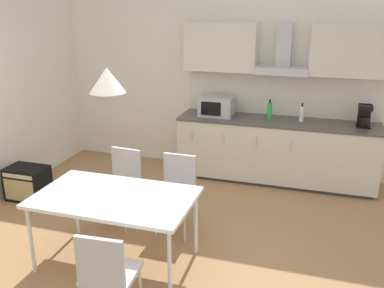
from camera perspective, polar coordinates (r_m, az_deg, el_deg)
ground_plane at (r=4.59m, az=-5.44°, el=-14.70°), size 7.27×8.11×0.02m
wall_back at (r=6.55m, az=3.52°, el=9.24°), size 5.81×0.10×2.89m
kitchen_counter at (r=6.27m, az=11.08°, el=-0.85°), size 2.80×0.69×0.91m
backsplash_tile at (r=6.38m, az=11.83°, el=6.33°), size 2.78×0.02×0.58m
upper_wall_cabinets at (r=6.12m, az=12.09°, el=12.21°), size 2.78×0.40×0.68m
microwave at (r=6.25m, az=3.29°, el=5.05°), size 0.48×0.35×0.28m
coffee_maker at (r=6.13m, az=21.99°, el=3.52°), size 0.18×0.19×0.30m
bottle_green at (r=6.15m, az=10.29°, el=4.39°), size 0.07×0.07×0.29m
bottle_white at (r=6.13m, az=14.41°, el=3.95°), size 0.06×0.06×0.26m
dining_table at (r=4.19m, az=-10.26°, el=-7.33°), size 1.52×0.91×0.74m
chair_far_left at (r=5.08m, az=-9.23°, el=-4.55°), size 0.44×0.44×0.87m
chair_near_right at (r=3.50m, az=-11.31°, el=-16.20°), size 0.43×0.43×0.87m
chair_far_right at (r=4.83m, az=-1.99°, el=-5.54°), size 0.40×0.40×0.87m
guitar_amp at (r=6.06m, az=-21.05°, el=-4.88°), size 0.52×0.37×0.44m
pendant_lamp at (r=3.84m, az=-11.25°, el=8.34°), size 0.32×0.32×0.22m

